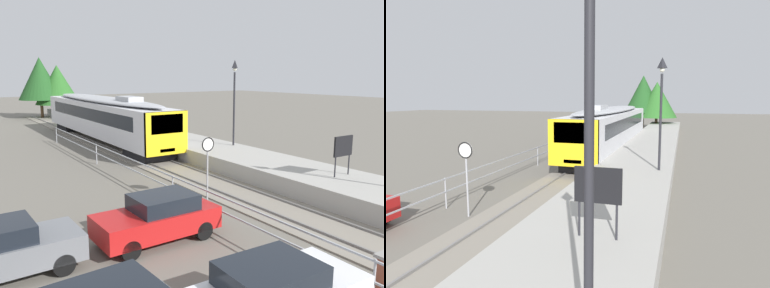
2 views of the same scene
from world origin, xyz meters
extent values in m
plane|color=#6B665B|center=(-3.00, 22.00, 0.00)|extent=(160.00, 160.00, 0.00)
cube|color=gray|center=(0.00, 22.00, 0.03)|extent=(3.20, 60.00, 0.06)
cube|color=slate|center=(-0.72, 22.00, 0.10)|extent=(0.08, 60.00, 0.08)
cube|color=slate|center=(0.72, 22.00, 0.10)|extent=(0.08, 60.00, 0.08)
cube|color=silver|center=(0.00, 28.53, 1.96)|extent=(2.80, 20.78, 2.55)
cube|color=yellow|center=(0.00, 18.24, 1.96)|extent=(2.80, 0.24, 2.55)
cube|color=black|center=(0.00, 18.16, 2.53)|extent=(2.13, 0.08, 1.12)
cube|color=black|center=(0.00, 28.53, 2.37)|extent=(2.82, 17.45, 0.92)
ellipsoid|color=#B2B5BA|center=(0.00, 28.53, 3.42)|extent=(2.69, 19.95, 0.44)
cube|color=#B2B5BA|center=(0.00, 23.33, 3.70)|extent=(1.10, 2.20, 0.36)
cube|color=#EAE5C6|center=(0.00, 18.17, 0.97)|extent=(1.00, 0.10, 0.20)
cube|color=black|center=(0.00, 20.54, 0.42)|extent=(2.24, 3.20, 0.55)
cube|color=black|center=(0.00, 36.52, 0.42)|extent=(2.24, 3.20, 0.55)
cube|color=#A8A59E|center=(3.25, 22.00, 0.45)|extent=(3.90, 60.00, 0.90)
cylinder|color=#232328|center=(4.57, 4.75, 3.20)|extent=(0.12, 0.12, 4.60)
cylinder|color=#232328|center=(4.57, 17.65, 3.20)|extent=(0.12, 0.12, 4.60)
pyramid|color=#232328|center=(4.57, 17.65, 6.00)|extent=(0.34, 0.34, 0.50)
sphere|color=silver|center=(4.57, 17.65, 5.68)|extent=(0.24, 0.24, 0.24)
cylinder|color=#232328|center=(3.18, 8.95, 1.35)|extent=(0.06, 0.06, 0.90)
cylinder|color=#232328|center=(4.14, 8.95, 1.35)|extent=(0.06, 0.06, 0.90)
cube|color=black|center=(3.66, 8.95, 2.25)|extent=(1.20, 0.08, 0.90)
cylinder|color=#9EA0A5|center=(-1.91, 11.47, 1.10)|extent=(0.07, 0.07, 2.20)
cylinder|color=white|center=(-1.91, 11.45, 2.50)|extent=(0.60, 0.03, 0.60)
torus|color=black|center=(-1.91, 11.44, 2.50)|extent=(0.61, 0.05, 0.61)
cube|color=#9EA0A5|center=(-3.30, 12.00, 1.20)|extent=(0.05, 36.00, 0.05)
cube|color=#9EA0A5|center=(-3.30, 12.00, 0.69)|extent=(0.05, 36.00, 0.05)
cylinder|color=#9EA0A5|center=(-3.30, 12.00, 0.62)|extent=(0.06, 0.06, 1.25)
cylinder|color=#9EA0A5|center=(-3.30, 21.00, 0.62)|extent=(0.06, 0.06, 1.25)
cylinder|color=#9EA0A5|center=(-3.30, 30.00, 0.62)|extent=(0.06, 0.06, 1.25)
cylinder|color=brown|center=(0.14, 49.65, 1.14)|extent=(0.36, 0.36, 2.29)
cone|color=#1E4C1E|center=(0.14, 49.65, 4.87)|extent=(5.22, 5.22, 5.16)
cylinder|color=brown|center=(2.05, 49.13, 0.84)|extent=(0.36, 0.36, 1.68)
cone|color=#286023|center=(2.05, 49.13, 4.10)|extent=(5.48, 5.48, 4.84)
camera|label=1|loc=(-11.36, -1.66, 5.37)|focal=36.98mm
camera|label=2|loc=(5.60, 1.00, 4.39)|focal=31.90mm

